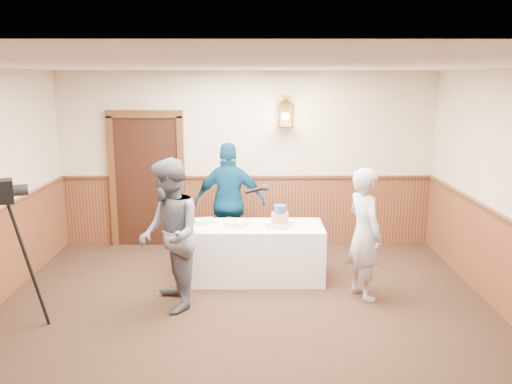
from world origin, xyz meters
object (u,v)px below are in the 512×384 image
at_px(display_table, 256,252).
at_px(interviewer, 169,235).
at_px(sheet_cake_yellow, 237,224).
at_px(baker, 364,234).
at_px(tiered_cake, 280,218).
at_px(tv_camera_rig, 0,266).
at_px(sheet_cake_green, 204,221).
at_px(assistant_p, 230,202).

xyz_separation_m(display_table, interviewer, (-1.01, -0.95, 0.52)).
bearing_deg(sheet_cake_yellow, baker, -21.37).
relative_size(display_table, interviewer, 1.00).
relative_size(display_table, tiered_cake, 4.86).
distance_m(baker, tv_camera_rig, 4.14).
bearing_deg(baker, tiered_cake, 39.38).
bearing_deg(tv_camera_rig, display_table, 6.50).
distance_m(sheet_cake_yellow, tv_camera_rig, 2.90).
bearing_deg(tiered_cake, sheet_cake_green, 170.45).
bearing_deg(display_table, assistant_p, 116.37).
distance_m(tiered_cake, assistant_p, 1.09).
distance_m(interviewer, assistant_p, 1.83).
distance_m(sheet_cake_yellow, sheet_cake_green, 0.46).
distance_m(tiered_cake, baker, 1.16).
bearing_deg(sheet_cake_yellow, interviewer, -129.21).
bearing_deg(tv_camera_rig, sheet_cake_yellow, 8.67).
xyz_separation_m(tiered_cake, sheet_cake_green, (-1.02, 0.17, -0.09)).
distance_m(assistant_p, tv_camera_rig, 3.30).
relative_size(sheet_cake_yellow, tv_camera_rig, 0.18).
bearing_deg(assistant_p, sheet_cake_yellow, 99.84).
height_order(display_table, tv_camera_rig, tv_camera_rig).
xyz_separation_m(display_table, tv_camera_rig, (-2.71, -1.57, 0.37)).
bearing_deg(baker, sheet_cake_yellow, 47.82).
distance_m(tiered_cake, interviewer, 1.60).
bearing_deg(interviewer, sheet_cake_yellow, 123.94).
xyz_separation_m(tiered_cake, sheet_cake_yellow, (-0.57, 0.04, -0.08)).
xyz_separation_m(display_table, sheet_cake_yellow, (-0.26, -0.02, 0.41)).
xyz_separation_m(display_table, tiered_cake, (0.32, -0.06, 0.49)).
height_order(display_table, assistant_p, assistant_p).
height_order(interviewer, baker, interviewer).
bearing_deg(tv_camera_rig, baker, -10.57).
xyz_separation_m(display_table, assistant_p, (-0.38, 0.77, 0.51)).
distance_m(tiered_cake, sheet_cake_green, 1.04).
bearing_deg(display_table, interviewer, -136.87).
height_order(display_table, sheet_cake_green, sheet_cake_green).
bearing_deg(interviewer, display_table, 116.29).
distance_m(display_table, assistant_p, 1.00).
bearing_deg(tv_camera_rig, tiered_cake, 2.89).
bearing_deg(assistant_p, tiered_cake, 130.86).
xyz_separation_m(sheet_cake_yellow, baker, (1.58, -0.62, 0.04)).
bearing_deg(sheet_cake_yellow, assistant_p, 99.02).
relative_size(display_table, tv_camera_rig, 1.08).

